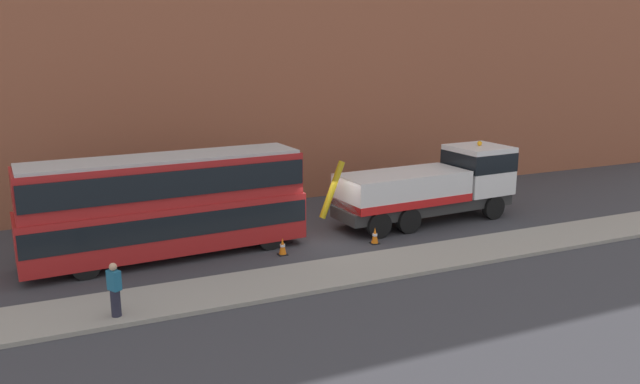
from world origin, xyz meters
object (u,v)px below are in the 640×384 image
object	(u,v)px
double_decker_bus	(167,202)
traffic_cone_midway	(375,236)
recovery_tow_truck	(433,185)
pedestrian_onlooker	(115,290)
traffic_cone_near_bus	(283,247)

from	to	relation	value
double_decker_bus	traffic_cone_midway	bearing A→B (deg)	-16.89
double_decker_bus	recovery_tow_truck	bearing A→B (deg)	-3.44
pedestrian_onlooker	recovery_tow_truck	bearing A→B (deg)	-10.74
traffic_cone_midway	double_decker_bus	bearing A→B (deg)	166.69
traffic_cone_midway	recovery_tow_truck	bearing A→B (deg)	25.08
recovery_tow_truck	traffic_cone_midway	xyz separation A→B (m)	(-4.25, -1.99, -1.42)
double_decker_bus	pedestrian_onlooker	world-z (taller)	double_decker_bus
recovery_tow_truck	pedestrian_onlooker	distance (m)	16.14
traffic_cone_near_bus	traffic_cone_midway	xyz separation A→B (m)	(4.09, -0.26, 0.00)
pedestrian_onlooker	traffic_cone_near_bus	xyz separation A→B (m)	(6.85, 3.67, -0.64)
recovery_tow_truck	pedestrian_onlooker	bearing A→B (deg)	-164.01
double_decker_bus	traffic_cone_midway	xyz separation A→B (m)	(8.28, -1.96, -1.89)
double_decker_bus	traffic_cone_near_bus	xyz separation A→B (m)	(4.19, -1.70, -1.89)
double_decker_bus	traffic_cone_near_bus	distance (m)	4.90
recovery_tow_truck	double_decker_bus	distance (m)	12.53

